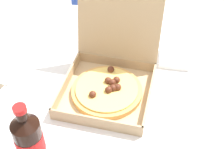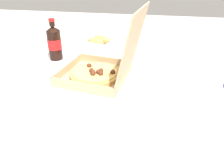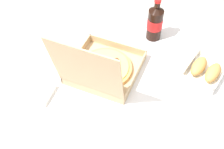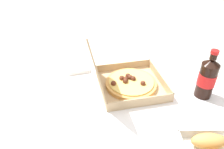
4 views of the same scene
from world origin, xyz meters
TOP-DOWN VIEW (x-y plane):
  - dining_table at (0.00, 0.00)m, footprint 1.23×0.96m
  - pizza_box_open at (0.02, -0.05)m, footprint 0.34×0.39m
  - bread_side_box at (-0.42, -0.17)m, footprint 0.21×0.23m
  - cola_bottle at (-0.16, -0.35)m, footprint 0.07×0.07m
  - paper_menu at (-0.31, 0.08)m, footprint 0.25×0.22m
  - napkin_pile at (0.25, 0.11)m, footprint 0.12×0.12m

SIDE VIEW (x-z plane):
  - dining_table at x=0.00m, z-range 0.29..1.02m
  - paper_menu at x=-0.31m, z-range 0.73..0.73m
  - napkin_pile at x=0.25m, z-range 0.73..0.75m
  - bread_side_box at x=-0.42m, z-range 0.73..0.78m
  - pizza_box_open at x=0.02m, z-range 0.61..0.94m
  - cola_bottle at x=-0.16m, z-range 0.71..0.94m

